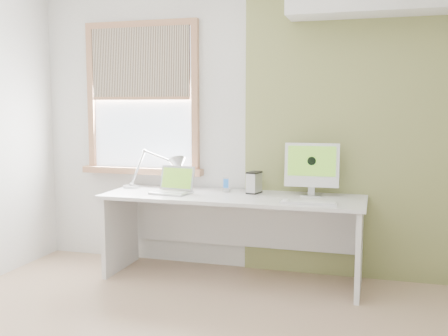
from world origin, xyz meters
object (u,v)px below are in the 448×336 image
at_px(laptop, 174,186).
at_px(imac, 312,166).
at_px(desk, 234,217).
at_px(external_drive, 254,183).
at_px(desk_lamp, 169,168).

height_order(laptop, imac, imac).
relative_size(desk, external_drive, 11.71).
xyz_separation_m(desk, desk_lamp, (-0.65, 0.14, 0.38)).
xyz_separation_m(external_drive, imac, (0.49, 0.03, 0.15)).
relative_size(desk, laptop, 6.19).
xyz_separation_m(laptop, external_drive, (0.67, 0.17, 0.04)).
relative_size(desk_lamp, imac, 1.44).
distance_m(desk_lamp, laptop, 0.28).
bearing_deg(imac, external_drive, -177.01).
distance_m(desk_lamp, imac, 1.29).
bearing_deg(imac, desk_lamp, 179.28).
bearing_deg(external_drive, desk_lamp, 177.03).
bearing_deg(laptop, imac, 9.78).
xyz_separation_m(desk, imac, (0.64, 0.12, 0.44)).
distance_m(laptop, external_drive, 0.70).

